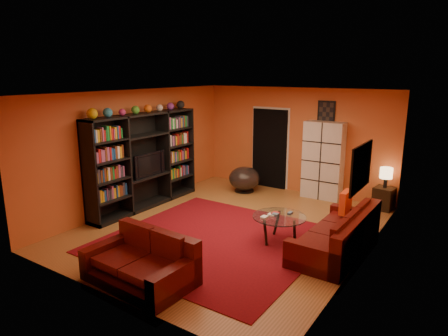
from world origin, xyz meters
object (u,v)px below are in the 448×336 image
Objects in this scene: sofa at (341,236)px; bowl_chair at (244,179)px; entertainment_unit at (144,161)px; loveseat at (144,262)px; side_table at (384,198)px; coffee_table at (279,219)px; table_lamp at (386,174)px; tv at (147,164)px; storage_cabinet at (323,160)px.

bowl_chair is (-3.14, 2.09, 0.05)m from sofa.
entertainment_unit is 4.48m from sofa.
loveseat is 3.22× the size of side_table.
table_lamp is at bearing 67.83° from coffee_table.
tv is 1.16× the size of bowl_chair.
table_lamp reaches higher than loveseat.
sofa is at bearing -33.65° from bowl_chair.
table_lamp reaches higher than side_table.
coffee_table is 2.96m from storage_cabinet.
sofa is 4.43× the size of side_table.
storage_cabinet is 1.45m from table_lamp.
tv is 5.30m from side_table.
side_table is at bearing -58.53° from tv.
sofa is 2.83× the size of bowl_chair.
side_table is at bearing 67.83° from coffee_table.
entertainment_unit is 3.42m from coffee_table.
storage_cabinet is at bearing -47.39° from tv.
bowl_chair is 1.57× the size of side_table.
storage_cabinet is (-0.28, 2.90, 0.49)m from coffee_table.
loveseat is at bearing -128.48° from sofa.
table_lamp reaches higher than coffee_table.
tv is at bearing 178.05° from coffee_table.
sofa and loveseat have the same top height.
coffee_table is at bearing -167.47° from sofa.
tv is at bearing -148.53° from side_table.
loveseat reaches higher than coffee_table.
side_table is at bearing -2.66° from storage_cabinet.
loveseat is at bearing -113.05° from side_table.
table_lamp is (3.26, 0.55, 0.47)m from bowl_chair.
tv is at bearing -119.05° from bowl_chair.
table_lamp is (4.47, 2.74, -0.17)m from tv.
coffee_table is at bearing -112.17° from side_table.
loveseat reaches higher than side_table.
sofa reaches higher than side_table.
loveseat reaches higher than bowl_chair.
tv is 2.59m from bowl_chair.
bowl_chair is (-1.06, 4.62, 0.05)m from loveseat.
bowl_chair reaches higher than side_table.
entertainment_unit is 5.36m from side_table.
loveseat is 3.60× the size of table_lamp.
loveseat is 2.54m from coffee_table.
loveseat is 1.69× the size of coffee_table.
tv is at bearing 45.81° from loveseat.
loveseat is at bearing -46.05° from entertainment_unit.
bowl_chair reaches higher than coffee_table.
coffee_table is (1.03, 2.31, 0.15)m from loveseat.
coffee_table is at bearing -1.74° from entertainment_unit.
tv reaches higher than bowl_chair.
tv reaches higher than table_lamp.
sofa is at bearing -36.92° from loveseat.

